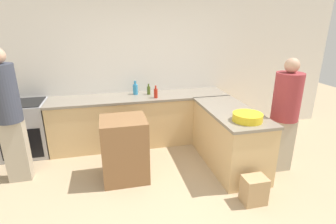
% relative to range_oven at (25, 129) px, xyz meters
% --- Properties ---
extents(ground_plane, '(14.00, 14.00, 0.00)m').
position_rel_range_oven_xyz_m(ground_plane, '(1.93, -1.95, -0.45)').
color(ground_plane, tan).
extents(wall_back, '(8.00, 0.06, 2.70)m').
position_rel_range_oven_xyz_m(wall_back, '(1.93, 0.35, 0.90)').
color(wall_back, white).
rests_on(wall_back, ground_plane).
extents(counter_back, '(3.13, 0.67, 0.89)m').
position_rel_range_oven_xyz_m(counter_back, '(1.93, -0.00, -0.00)').
color(counter_back, '#D6B27A').
rests_on(counter_back, ground_plane).
extents(counter_peninsula, '(0.69, 1.53, 0.89)m').
position_rel_range_oven_xyz_m(counter_peninsula, '(3.15, -1.08, -0.00)').
color(counter_peninsula, '#D6B27A').
rests_on(counter_peninsula, ground_plane).
extents(range_oven, '(0.72, 0.64, 0.90)m').
position_rel_range_oven_xyz_m(range_oven, '(0.00, 0.00, 0.00)').
color(range_oven, '#ADADB2').
rests_on(range_oven, ground_plane).
extents(island_table, '(0.62, 0.57, 0.90)m').
position_rel_range_oven_xyz_m(island_table, '(1.55, -1.11, -0.00)').
color(island_table, brown).
rests_on(island_table, ground_plane).
extents(mixing_bowl, '(0.39, 0.39, 0.11)m').
position_rel_range_oven_xyz_m(mixing_bowl, '(3.15, -1.54, 0.49)').
color(mixing_bowl, yellow).
rests_on(mixing_bowl, counter_peninsula).
extents(dish_soap_bottle, '(0.09, 0.09, 0.25)m').
position_rel_range_oven_xyz_m(dish_soap_bottle, '(1.86, 0.12, 0.54)').
color(dish_soap_bottle, '#338CBF').
rests_on(dish_soap_bottle, counter_back).
extents(olive_oil_bottle, '(0.06, 0.06, 0.19)m').
position_rel_range_oven_xyz_m(olive_oil_bottle, '(2.09, 0.07, 0.52)').
color(olive_oil_bottle, '#475B1E').
rests_on(olive_oil_bottle, counter_back).
extents(hot_sauce_bottle, '(0.06, 0.06, 0.22)m').
position_rel_range_oven_xyz_m(hot_sauce_bottle, '(2.18, -0.19, 0.53)').
color(hot_sauce_bottle, red).
rests_on(hot_sauce_bottle, counter_back).
extents(person_by_range, '(0.33, 0.33, 1.84)m').
position_rel_range_oven_xyz_m(person_by_range, '(0.10, -0.81, 0.56)').
color(person_by_range, '#ADA38E').
rests_on(person_by_range, ground_plane).
extents(person_at_peninsula, '(0.38, 0.38, 1.68)m').
position_rel_range_oven_xyz_m(person_at_peninsula, '(3.82, -1.40, 0.45)').
color(person_at_peninsula, '#ADA38E').
rests_on(person_at_peninsula, ground_plane).
extents(paper_bag, '(0.29, 0.22, 0.35)m').
position_rel_range_oven_xyz_m(paper_bag, '(3.04, -2.04, -0.27)').
color(paper_bag, tan).
rests_on(paper_bag, ground_plane).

